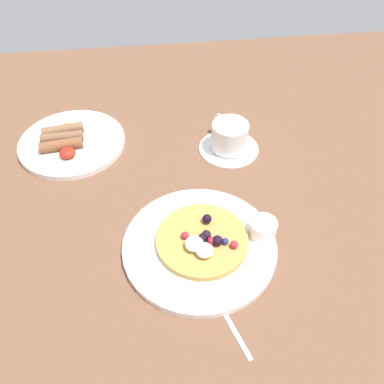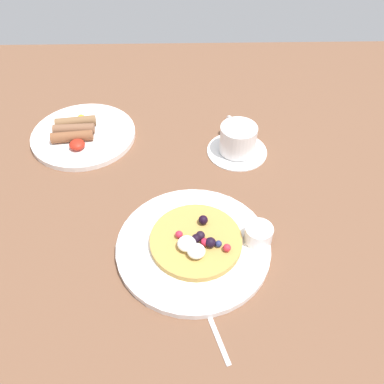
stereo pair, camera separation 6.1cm
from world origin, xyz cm
name	(u,v)px [view 1 (the left image)]	position (x,y,z in cm)	size (l,w,h in cm)	color
ground_plane	(167,221)	(0.00, 0.00, -1.50)	(197.53, 148.79, 3.00)	brown
pancake_plate	(199,246)	(5.50, -8.71, 0.68)	(28.91, 28.91, 1.36)	white
pancake_with_berries	(202,241)	(6.02, -8.66, 2.28)	(17.26, 17.26, 3.34)	#BE9245
syrup_ramekin	(263,228)	(17.64, -7.83, 3.10)	(5.23, 5.23, 3.37)	white
breakfast_plate	(72,143)	(-20.52, 25.52, 0.66)	(25.09, 25.09, 1.31)	white
fried_breakfast	(63,138)	(-22.22, 25.42, 2.45)	(10.08, 15.00, 2.71)	brown
coffee_saucer	(229,148)	(16.44, 19.31, 0.32)	(14.07, 14.07, 0.64)	white
coffee_cup	(229,135)	(16.40, 19.47, 4.00)	(8.44, 11.46, 6.47)	white
teaspoon	(255,367)	(10.81, -31.83, 0.24)	(6.57, 15.93, 0.60)	silver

